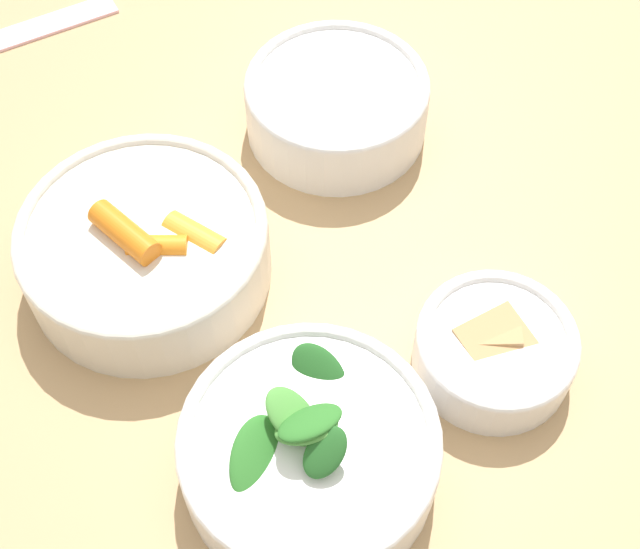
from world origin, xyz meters
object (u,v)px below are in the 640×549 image
object	(u,v)px
bowl_carrots	(146,248)
bowl_greens	(309,450)
bowl_beans_hotdog	(336,106)
bowl_cookies	(495,348)

from	to	relation	value
bowl_carrots	bowl_greens	xyz separation A→B (m)	(0.00, -0.20, -0.00)
bowl_beans_hotdog	bowl_greens	bearing A→B (deg)	-130.88
bowl_beans_hotdog	bowl_cookies	xyz separation A→B (m)	(-0.05, -0.25, -0.00)
bowl_carrots	bowl_cookies	bearing A→B (deg)	-54.36
bowl_cookies	bowl_beans_hotdog	bearing A→B (deg)	78.44
bowl_carrots	bowl_beans_hotdog	distance (m)	0.21
bowl_greens	bowl_beans_hotdog	world-z (taller)	bowl_greens
bowl_carrots	bowl_cookies	distance (m)	0.27
bowl_carrots	bowl_cookies	size ratio (longest dim) A/B	1.63
bowl_beans_hotdog	bowl_cookies	bearing A→B (deg)	-101.56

